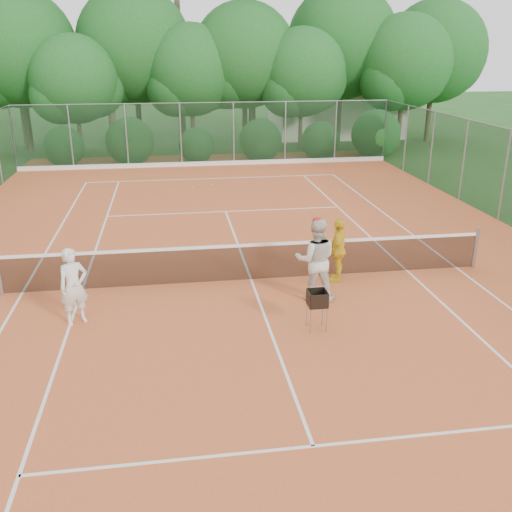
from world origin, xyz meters
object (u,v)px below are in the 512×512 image
(player_center_grp, at_px, (316,260))
(ball_hopper, at_px, (317,299))
(player_white, at_px, (74,286))
(player_yellow, at_px, (338,250))

(player_center_grp, height_order, ball_hopper, player_center_grp)
(player_white, xyz_separation_m, ball_hopper, (4.92, -1.07, -0.15))
(player_white, xyz_separation_m, player_yellow, (6.09, 1.44, -0.02))
(player_yellow, bearing_deg, ball_hopper, -1.50)
(player_center_grp, height_order, player_yellow, player_center_grp)
(player_white, bearing_deg, ball_hopper, -40.27)
(ball_hopper, bearing_deg, player_yellow, 84.68)
(player_yellow, height_order, ball_hopper, player_yellow)
(player_center_grp, relative_size, player_yellow, 1.23)
(player_white, bearing_deg, player_yellow, -14.75)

